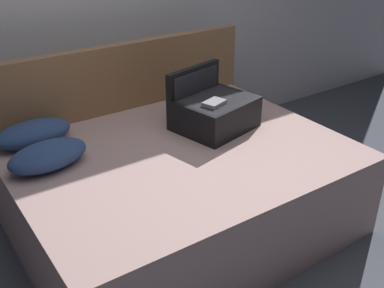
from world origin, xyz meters
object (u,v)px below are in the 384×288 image
(pillow_near_headboard, at_px, (48,156))
(pillow_center_head, at_px, (33,133))
(bed, at_px, (182,190))
(hard_case_large, at_px, (214,110))

(pillow_near_headboard, distance_m, pillow_center_head, 0.34)
(bed, xyz_separation_m, pillow_near_headboard, (-0.74, 0.27, 0.36))
(pillow_near_headboard, bearing_deg, pillow_center_head, 86.56)
(pillow_center_head, bearing_deg, hard_case_large, -22.23)
(hard_case_large, distance_m, pillow_near_headboard, 1.12)
(bed, distance_m, pillow_center_head, 1.02)
(bed, height_order, hard_case_large, hard_case_large)
(bed, height_order, pillow_center_head, pillow_center_head)
(hard_case_large, relative_size, pillow_near_headboard, 1.21)
(hard_case_large, bearing_deg, bed, -168.48)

